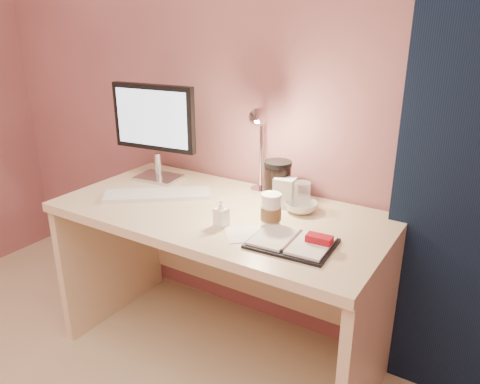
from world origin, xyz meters
The scene contains 13 objects.
desk centered at (0.00, 1.45, 0.50)m, with size 1.40×0.70×0.73m.
monitor centered at (-0.48, 1.54, 1.01)m, with size 0.44×0.18×0.47m.
keyboard centered at (-0.32, 1.36, 0.74)m, with size 0.47×0.14×0.02m, color white.
planner centered at (0.40, 1.25, 0.74)m, with size 0.30×0.24×0.05m.
paper_a centered at (0.21, 1.23, 0.73)m, with size 0.14×0.14×0.00m, color white.
paper_c centered at (-0.23, 1.46, 0.73)m, with size 0.17×0.17×0.00m, color white.
coffee_cup centered at (0.25, 1.35, 0.79)m, with size 0.08×0.08×0.13m.
clear_cup centered at (0.29, 1.55, 0.79)m, with size 0.07×0.07×0.12m, color white.
bowl centered at (0.30, 1.54, 0.75)m, with size 0.14×0.14×0.04m, color silver.
lotion_bottle centered at (0.09, 1.25, 0.78)m, with size 0.05×0.05×0.11m, color white.
dark_jar centered at (0.16, 1.59, 0.81)m, with size 0.12×0.12×0.16m, color black.
product_box centered at (0.21, 1.55, 0.79)m, with size 0.09×0.07×0.13m, color silver.
desk_lamp centered at (0.00, 1.56, 0.99)m, with size 0.16×0.25×0.41m.
Camera 1 is at (1.02, -0.11, 1.49)m, focal length 35.00 mm.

